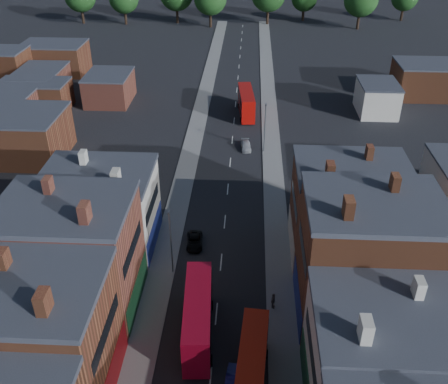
# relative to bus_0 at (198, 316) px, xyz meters

# --- Properties ---
(pavement_west) EXTENTS (3.00, 200.00, 0.12)m
(pavement_west) POSITION_rel_bus_0_xyz_m (-5.00, 28.82, -2.40)
(pavement_west) COLOR gray
(pavement_west) RESTS_ON ground
(pavement_east) EXTENTS (3.00, 200.00, 0.12)m
(pavement_east) POSITION_rel_bus_0_xyz_m (8.00, 28.82, -2.40)
(pavement_east) COLOR gray
(pavement_east) RESTS_ON ground
(lamp_post_2) EXTENTS (0.25, 0.70, 8.12)m
(lamp_post_2) POSITION_rel_bus_0_xyz_m (-3.70, 8.82, 2.24)
(lamp_post_2) COLOR slate
(lamp_post_2) RESTS_ON ground
(lamp_post_3) EXTENTS (0.25, 0.70, 8.12)m
(lamp_post_3) POSITION_rel_bus_0_xyz_m (6.70, 38.82, 2.24)
(lamp_post_3) COLOR slate
(lamp_post_3) RESTS_ON ground
(bus_0) EXTENTS (3.17, 10.70, 4.56)m
(bus_0) POSITION_rel_bus_0_xyz_m (0.00, 0.00, 0.00)
(bus_0) COLOR #AE0923
(bus_0) RESTS_ON ground
(bus_1) EXTENTS (3.04, 9.90, 4.21)m
(bus_1) POSITION_rel_bus_0_xyz_m (5.00, -5.40, -0.19)
(bus_1) COLOR #A81B09
(bus_1) RESTS_ON ground
(bus_2) EXTENTS (3.38, 10.66, 4.53)m
(bus_2) POSITION_rel_bus_0_xyz_m (3.61, 53.71, -0.02)
(bus_2) COLOR #A60B07
(bus_2) RESTS_ON ground
(car_1) EXTENTS (1.76, 4.07, 1.30)m
(car_1) POSITION_rel_bus_0_xyz_m (3.51, -5.82, -1.81)
(car_1) COLOR navy
(car_1) RESTS_ON ground
(car_2) EXTENTS (2.12, 4.06, 1.09)m
(car_2) POSITION_rel_bus_0_xyz_m (-1.84, 13.86, -1.92)
(car_2) COLOR black
(car_2) RESTS_ON ground
(car_3) EXTENTS (1.89, 3.89, 1.09)m
(car_3) POSITION_rel_bus_0_xyz_m (3.84, 39.57, -1.92)
(car_3) COLOR beige
(car_3) RESTS_ON ground
(ped_3) EXTENTS (0.72, 1.12, 1.76)m
(ped_3) POSITION_rel_bus_0_xyz_m (7.13, 3.90, -1.46)
(ped_3) COLOR #5A534D
(ped_3) RESTS_ON pavement_east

